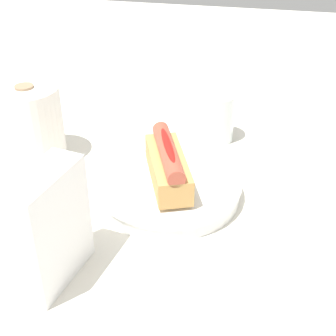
# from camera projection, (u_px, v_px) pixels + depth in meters

# --- Properties ---
(ground_plane) EXTENTS (2.40, 2.40, 0.00)m
(ground_plane) POSITION_uv_depth(u_px,v_px,m) (164.00, 195.00, 0.75)
(ground_plane) COLOR silver
(serving_bowl) EXTENTS (0.23, 0.23, 0.03)m
(serving_bowl) POSITION_uv_depth(u_px,v_px,m) (168.00, 187.00, 0.74)
(serving_bowl) COLOR white
(serving_bowl) RESTS_ON ground_plane
(hotdog_front) EXTENTS (0.16, 0.10, 0.06)m
(hotdog_front) POSITION_uv_depth(u_px,v_px,m) (168.00, 164.00, 0.72)
(hotdog_front) COLOR tan
(hotdog_front) RESTS_ON serving_bowl
(water_glass) EXTENTS (0.07, 0.07, 0.09)m
(water_glass) POSITION_uv_depth(u_px,v_px,m) (215.00, 119.00, 0.89)
(water_glass) COLOR white
(water_glass) RESTS_ON ground_plane
(paper_towel_roll) EXTENTS (0.11, 0.11, 0.13)m
(paper_towel_roll) POSITION_uv_depth(u_px,v_px,m) (30.00, 124.00, 0.82)
(paper_towel_roll) COLOR white
(paper_towel_roll) RESTS_ON ground_plane
(napkin_box) EXTENTS (0.12, 0.06, 0.15)m
(napkin_box) POSITION_uv_depth(u_px,v_px,m) (50.00, 228.00, 0.57)
(napkin_box) COLOR white
(napkin_box) RESTS_ON ground_plane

